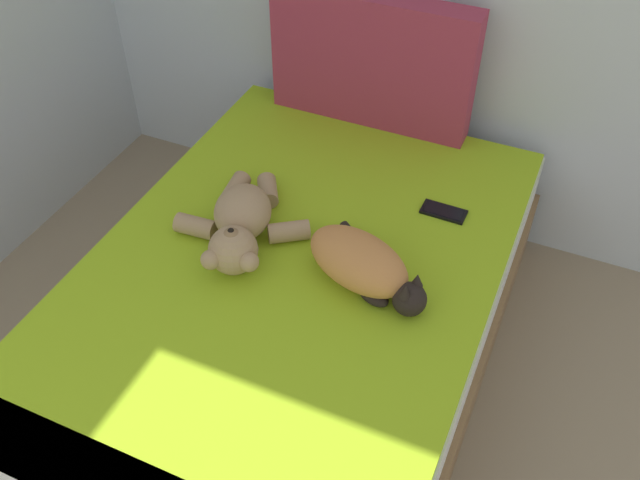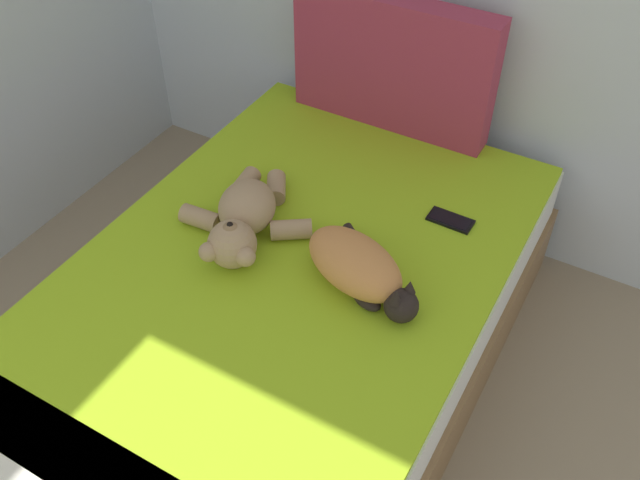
# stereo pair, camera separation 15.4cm
# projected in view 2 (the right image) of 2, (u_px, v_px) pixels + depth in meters

# --- Properties ---
(bed) EXTENTS (1.26, 1.98, 0.51)m
(bed) POSITION_uv_depth(u_px,v_px,m) (282.00, 331.00, 2.26)
(bed) COLOR olive
(bed) RESTS_ON ground_plane
(patterned_cushion) EXTENTS (0.77, 0.11, 0.49)m
(patterned_cushion) POSITION_uv_depth(u_px,v_px,m) (392.00, 64.00, 2.51)
(patterned_cushion) COLOR #A5334C
(patterned_cushion) RESTS_ON bed
(cat) EXTENTS (0.42, 0.34, 0.15)m
(cat) POSITION_uv_depth(u_px,v_px,m) (359.00, 268.00, 2.00)
(cat) COLOR #D18447
(cat) RESTS_ON bed
(teddy_bear) EXTENTS (0.42, 0.50, 0.16)m
(teddy_bear) POSITION_uv_depth(u_px,v_px,m) (243.00, 219.00, 2.16)
(teddy_bear) COLOR tan
(teddy_bear) RESTS_ON bed
(cell_phone) EXTENTS (0.15, 0.07, 0.01)m
(cell_phone) POSITION_uv_depth(u_px,v_px,m) (450.00, 220.00, 2.25)
(cell_phone) COLOR black
(cell_phone) RESTS_ON bed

